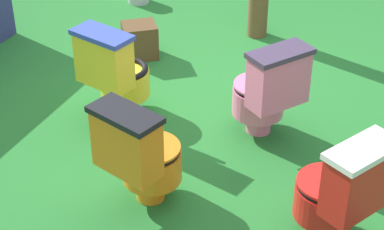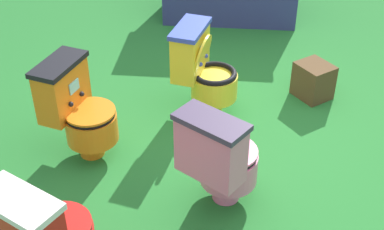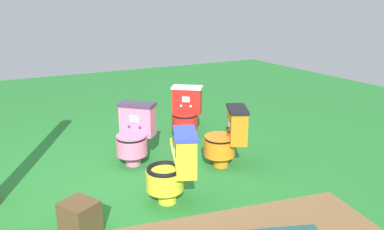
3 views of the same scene
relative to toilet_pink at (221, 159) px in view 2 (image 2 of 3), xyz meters
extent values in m
plane|color=#26752D|center=(0.43, 0.59, -0.37)|extent=(14.00, 14.00, 0.00)
cylinder|color=pink|center=(0.05, 0.05, -0.30)|extent=(0.25, 0.25, 0.14)
cylinder|color=pink|center=(0.06, 0.07, -0.13)|extent=(0.52, 0.52, 0.20)
torus|color=black|center=(0.06, 0.07, -0.02)|extent=(0.50, 0.50, 0.04)
cylinder|color=#3F334C|center=(0.06, 0.07, -0.07)|extent=(0.34, 0.34, 0.01)
cube|color=pink|center=(-0.08, -0.08, 0.14)|extent=(0.43, 0.42, 0.37)
cube|color=#3F334C|center=(-0.08, -0.08, 0.34)|extent=(0.46, 0.45, 0.04)
cube|color=#8CE0E5|center=(-0.01, -0.01, 0.19)|extent=(0.09, 0.08, 0.08)
cylinder|color=pink|center=(0.06, 0.07, 0.00)|extent=(0.51, 0.51, 0.02)
sphere|color=#3F334C|center=(-0.05, 0.04, 0.09)|extent=(0.04, 0.04, 0.04)
sphere|color=#3F334C|center=(0.05, -0.05, 0.09)|extent=(0.04, 0.04, 0.04)
cylinder|color=yellow|center=(0.06, 1.08, -0.30)|extent=(0.24, 0.24, 0.14)
cylinder|color=yellow|center=(0.08, 1.07, -0.13)|extent=(0.49, 0.49, 0.20)
torus|color=black|center=(0.08, 1.07, -0.02)|extent=(0.46, 0.46, 0.04)
cylinder|color=#3347B2|center=(0.08, 1.07, -0.07)|extent=(0.31, 0.31, 0.01)
cube|color=yellow|center=(-0.10, 1.15, 0.14)|extent=(0.34, 0.45, 0.37)
cube|color=#3347B2|center=(-0.10, 1.15, 0.34)|extent=(0.37, 0.48, 0.04)
cube|color=#8CE0E5|center=(-0.01, 1.11, 0.19)|extent=(0.05, 0.10, 0.08)
cylinder|color=yellow|center=(-0.01, 1.11, 0.12)|extent=(0.22, 0.36, 0.35)
sphere|color=#3347B2|center=(0.02, 1.17, 0.09)|extent=(0.04, 0.04, 0.04)
sphere|color=#3347B2|center=(-0.03, 1.04, 0.09)|extent=(0.04, 0.04, 0.04)
torus|color=black|center=(-0.93, -0.49, -0.02)|extent=(0.50, 0.50, 0.04)
cube|color=white|center=(-1.05, -0.65, 0.34)|extent=(0.47, 0.44, 0.04)
cube|color=#8CE0E5|center=(-0.99, -0.57, 0.19)|extent=(0.09, 0.07, 0.08)
cylinder|color=red|center=(-0.93, -0.49, 0.00)|extent=(0.51, 0.51, 0.02)
sphere|color=white|center=(-1.04, -0.52, 0.09)|extent=(0.04, 0.04, 0.04)
cylinder|color=orange|center=(-0.87, 0.59, -0.30)|extent=(0.24, 0.24, 0.14)
cylinder|color=orange|center=(-0.85, 0.58, -0.13)|extent=(0.50, 0.50, 0.20)
torus|color=black|center=(-0.85, 0.58, -0.02)|extent=(0.47, 0.47, 0.04)
cylinder|color=black|center=(-0.85, 0.58, -0.07)|extent=(0.32, 0.32, 0.01)
cube|color=orange|center=(-1.03, 0.67, 0.14)|extent=(0.35, 0.45, 0.37)
cube|color=black|center=(-1.03, 0.67, 0.34)|extent=(0.38, 0.48, 0.04)
cube|color=#8CE0E5|center=(-0.94, 0.62, 0.19)|extent=(0.06, 0.10, 0.08)
cylinder|color=orange|center=(-0.85, 0.58, 0.00)|extent=(0.48, 0.48, 0.02)
sphere|color=black|center=(-0.90, 0.68, 0.09)|extent=(0.04, 0.04, 0.04)
sphere|color=black|center=(-0.96, 0.56, 0.09)|extent=(0.04, 0.04, 0.04)
cube|color=brown|center=(0.94, 1.23, -0.22)|extent=(0.35, 0.37, 0.30)
camera|label=1|loc=(-4.04, -0.47, 2.39)|focal=63.55mm
camera|label=2|loc=(-0.38, -2.54, 2.10)|focal=50.07mm
camera|label=3|loc=(1.46, 4.21, 1.54)|focal=36.20mm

